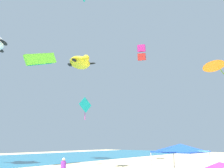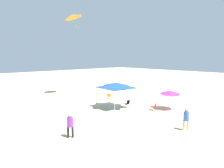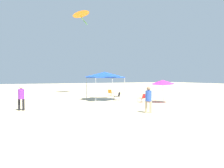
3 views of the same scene
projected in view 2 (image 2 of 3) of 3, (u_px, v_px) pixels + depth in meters
The scene contains 9 objects.
ground at pixel (124, 104), 25.32m from camera, with size 120.00×120.00×0.10m, color #D6BC8C.
canopy_tent at pixel (116, 85), 23.09m from camera, with size 3.65×3.37×2.95m.
beach_umbrella at pixel (170, 92), 22.46m from camera, with size 2.16×2.16×2.27m.
folding_chair_facing_ocean at pixel (109, 96), 28.07m from camera, with size 0.76×0.80×0.82m.
folding_chair_right_of_tent at pixel (154, 106), 22.27m from camera, with size 0.74×0.66×0.82m.
folding_chair_near_cooler at pixel (127, 103), 23.66m from camera, with size 0.63×0.71×0.82m.
person_kite_handler at pixel (186, 118), 16.18m from camera, with size 0.42×0.42×1.77m.
person_beachcomber at pixel (70, 124), 14.71m from camera, with size 0.43×0.44×1.81m.
kite_delta_orange at pixel (73, 16), 29.17m from camera, with size 3.44×3.44×2.09m.
Camera 2 is at (-17.16, 17.88, 5.89)m, focal length 32.70 mm.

